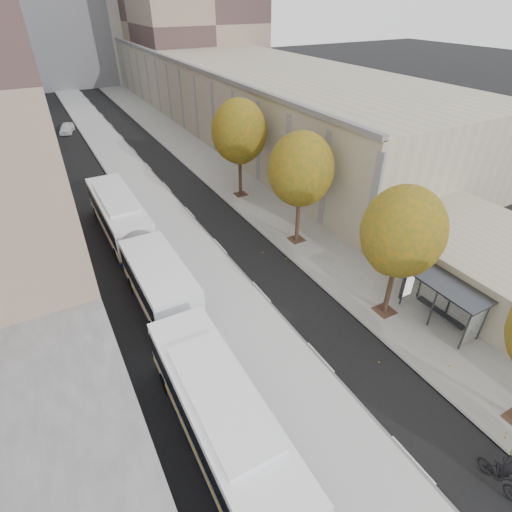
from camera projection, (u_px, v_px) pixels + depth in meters
bus_platform at (146, 195)px, 35.80m from camera, size 4.25×150.00×0.15m
sidewalk at (227, 178)px, 39.05m from camera, size 4.75×150.00×0.08m
building_tan at (212, 78)px, 62.62m from camera, size 18.00×92.00×8.00m
bus_shelter at (449, 290)px, 20.95m from camera, size 1.90×4.40×2.53m
tree_c at (403, 232)px, 19.91m from camera, size 4.20×4.20×7.28m
tree_d at (301, 170)px, 26.35m from camera, size 4.40×4.40×7.60m
tree_e at (239, 132)px, 32.80m from camera, size 4.60×4.60×7.92m
bus_far at (134, 240)px, 26.30m from camera, size 2.76×17.75×2.96m
cyclist at (503, 472)px, 14.32m from camera, size 0.68×1.80×2.28m
distant_car at (67, 128)px, 51.52m from camera, size 2.44×3.89×1.24m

